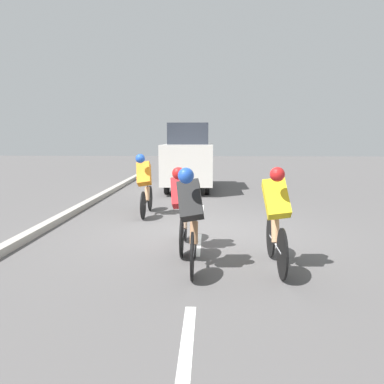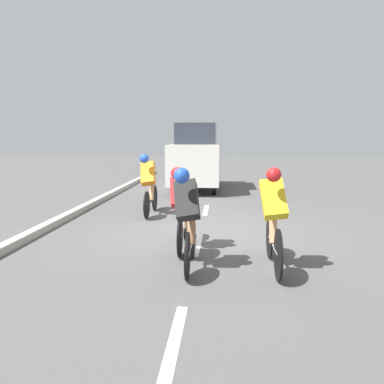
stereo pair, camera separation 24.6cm
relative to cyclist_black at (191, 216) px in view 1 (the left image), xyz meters
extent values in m
plane|color=#565454|center=(-0.06, -2.18, -0.79)|extent=(60.00, 60.00, 0.00)
cube|color=white|center=(-0.06, 1.93, -0.79)|extent=(0.12, 1.40, 0.01)
cube|color=white|center=(-0.06, -1.27, -0.79)|extent=(0.12, 1.40, 0.01)
cube|color=white|center=(-0.06, -4.47, -0.79)|extent=(0.12, 1.40, 0.01)
cube|color=#A8A399|center=(3.14, -1.27, -0.72)|extent=(0.20, 26.14, 0.14)
cylinder|color=black|center=(-0.03, -0.56, -0.47)|extent=(0.03, 0.65, 0.65)
cylinder|color=black|center=(-0.03, 0.40, -0.47)|extent=(0.03, 0.65, 0.65)
cylinder|color=#B7B7BC|center=(-0.03, -0.08, -0.47)|extent=(0.04, 0.96, 0.04)
cylinder|color=#B7B7BC|center=(-0.03, -0.25, -0.26)|extent=(0.04, 0.04, 0.42)
cylinder|color=#1999D8|center=(-0.03, -0.13, -0.37)|extent=(0.07, 0.07, 0.16)
cylinder|color=#9E704C|center=(-0.03, -0.15, -0.29)|extent=(0.12, 0.23, 0.36)
cube|color=black|center=(0.01, 0.02, 0.23)|extent=(0.41, 0.48, 0.62)
sphere|color=blue|center=(0.06, 0.24, 0.60)|extent=(0.22, 0.22, 0.22)
cylinder|color=black|center=(1.28, -4.32, -0.47)|extent=(0.03, 0.65, 0.65)
cylinder|color=black|center=(1.28, -3.29, -0.47)|extent=(0.03, 0.65, 0.65)
cylinder|color=black|center=(1.28, -3.81, -0.47)|extent=(0.04, 1.04, 0.04)
cylinder|color=black|center=(1.28, -3.99, -0.26)|extent=(0.04, 0.04, 0.42)
cylinder|color=#1999D8|center=(1.28, -3.86, -0.37)|extent=(0.07, 0.07, 0.16)
cylinder|color=tan|center=(1.28, -3.88, -0.29)|extent=(0.12, 0.23, 0.36)
cube|color=orange|center=(1.32, -3.71, 0.23)|extent=(0.40, 0.49, 0.62)
sphere|color=blue|center=(1.36, -3.49, 0.61)|extent=(0.22, 0.22, 0.22)
cylinder|color=black|center=(0.18, -1.52, -0.47)|extent=(0.03, 0.65, 0.65)
cylinder|color=black|center=(0.18, -0.55, -0.47)|extent=(0.03, 0.65, 0.65)
cylinder|color=#B7B7BC|center=(0.18, -1.04, -0.47)|extent=(0.04, 0.97, 0.04)
cylinder|color=#B7B7BC|center=(0.18, -1.20, -0.26)|extent=(0.04, 0.04, 0.42)
cylinder|color=yellow|center=(0.18, -1.09, -0.37)|extent=(0.07, 0.07, 0.16)
cylinder|color=beige|center=(0.18, -1.11, -0.29)|extent=(0.12, 0.23, 0.36)
cube|color=red|center=(0.21, -0.94, 0.20)|extent=(0.38, 0.45, 0.56)
sphere|color=red|center=(0.24, -0.72, 0.54)|extent=(0.21, 0.21, 0.21)
cylinder|color=black|center=(-1.24, -0.64, -0.44)|extent=(0.03, 0.70, 0.70)
cylinder|color=black|center=(-1.24, 0.32, -0.44)|extent=(0.03, 0.70, 0.70)
cylinder|color=#B7B7BC|center=(-1.24, -0.16, -0.44)|extent=(0.04, 0.96, 0.04)
cylinder|color=#B7B7BC|center=(-1.24, -0.33, -0.23)|extent=(0.04, 0.04, 0.42)
cylinder|color=yellow|center=(-1.24, -0.21, -0.34)|extent=(0.07, 0.07, 0.16)
cylinder|color=tan|center=(-1.24, -0.23, -0.26)|extent=(0.12, 0.23, 0.36)
cube|color=yellow|center=(-1.21, -0.06, 0.25)|extent=(0.39, 0.48, 0.61)
sphere|color=red|center=(-1.17, 0.16, 0.62)|extent=(0.20, 0.20, 0.20)
cylinder|color=black|center=(-0.20, -7.15, -0.47)|extent=(0.14, 0.64, 0.64)
cylinder|color=black|center=(1.16, -7.15, -0.47)|extent=(0.14, 0.64, 0.64)
cylinder|color=black|center=(-0.20, -9.53, -0.47)|extent=(0.14, 0.64, 0.64)
cylinder|color=black|center=(1.16, -9.53, -0.47)|extent=(0.14, 0.64, 0.64)
cube|color=silver|center=(0.48, -8.34, 0.19)|extent=(1.70, 3.85, 1.33)
cube|color=#2D333D|center=(0.48, -8.53, 1.22)|extent=(1.39, 2.12, 0.73)
camera|label=1|loc=(-0.25, 5.23, 1.12)|focal=35.00mm
camera|label=2|loc=(-0.50, 5.21, 1.12)|focal=35.00mm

